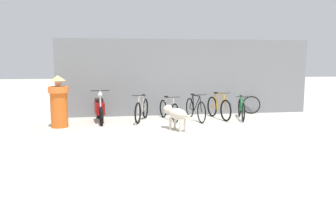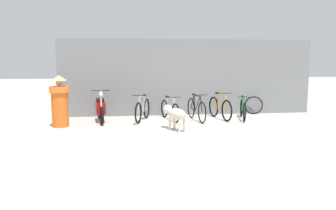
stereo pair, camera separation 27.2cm
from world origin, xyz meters
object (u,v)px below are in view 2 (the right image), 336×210
at_px(bicycle_4, 243,109).
at_px(motorcycle, 101,109).
at_px(bicycle_0, 143,110).
at_px(person_in_robes, 60,101).
at_px(bicycle_2, 196,109).
at_px(bicycle_1, 170,110).
at_px(spare_tire_left, 254,105).
at_px(bicycle_3, 220,108).
at_px(stray_dog, 175,114).

height_order(bicycle_4, motorcycle, motorcycle).
bearing_deg(bicycle_0, person_in_robes, -56.72).
bearing_deg(bicycle_2, bicycle_0, -102.89).
height_order(bicycle_0, motorcycle, motorcycle).
distance_m(bicycle_4, motorcycle, 4.79).
bearing_deg(bicycle_2, motorcycle, -101.17).
xyz_separation_m(bicycle_1, spare_tire_left, (3.26, 0.79, -0.00)).
bearing_deg(bicycle_3, bicycle_0, -100.05).
xyz_separation_m(bicycle_0, motorcycle, (-1.37, 0.03, 0.06)).
xyz_separation_m(bicycle_1, motorcycle, (-2.28, -0.02, 0.09)).
relative_size(person_in_robes, spare_tire_left, 2.32).
xyz_separation_m(bicycle_4, stray_dog, (-2.57, -1.53, 0.14)).
bearing_deg(person_in_robes, spare_tire_left, 163.62).
relative_size(motorcycle, stray_dog, 1.66).
bearing_deg(bicycle_3, spare_tire_left, 108.54).
bearing_deg(stray_dog, motorcycle, 21.29).
bearing_deg(bicycle_2, bicycle_4, 84.45).
relative_size(bicycle_3, stray_dog, 1.58).
height_order(bicycle_4, spare_tire_left, bicycle_4).
distance_m(bicycle_1, bicycle_3, 1.72).
relative_size(bicycle_1, person_in_robes, 1.07).
relative_size(stray_dog, person_in_robes, 0.69).
bearing_deg(bicycle_2, bicycle_1, -111.45).
distance_m(bicycle_1, person_in_robes, 3.53).
bearing_deg(bicycle_1, bicycle_0, -99.78).
xyz_separation_m(bicycle_0, bicycle_4, (3.42, -0.10, -0.03)).
height_order(bicycle_3, stray_dog, bicycle_3).
distance_m(bicycle_0, person_in_robes, 2.63).
distance_m(bicycle_2, spare_tire_left, 2.60).
xyz_separation_m(bicycle_1, bicycle_3, (1.72, -0.05, 0.04)).
bearing_deg(bicycle_1, bicycle_2, 63.34).
distance_m(bicycle_0, motorcycle, 1.37).
relative_size(bicycle_0, bicycle_3, 0.97).
bearing_deg(motorcycle, bicycle_3, 81.95).
distance_m(bicycle_4, person_in_robes, 5.97).
distance_m(bicycle_0, stray_dog, 1.83).
relative_size(bicycle_3, bicycle_4, 1.02).
relative_size(bicycle_0, motorcycle, 0.92).
distance_m(bicycle_2, bicycle_3, 0.87).
distance_m(bicycle_3, stray_dog, 2.42).
bearing_deg(person_in_robes, bicycle_2, 157.70).
height_order(bicycle_2, bicycle_3, bicycle_3).
bearing_deg(bicycle_4, person_in_robes, -69.51).
bearing_deg(bicycle_2, spare_tire_left, 104.90).
bearing_deg(stray_dog, spare_tire_left, -85.44).
bearing_deg(motorcycle, bicycle_1, 82.91).
xyz_separation_m(bicycle_2, bicycle_3, (0.86, 0.16, 0.00)).
height_order(bicycle_2, motorcycle, motorcycle).
height_order(stray_dog, spare_tire_left, stray_dog).
height_order(motorcycle, stray_dog, motorcycle).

